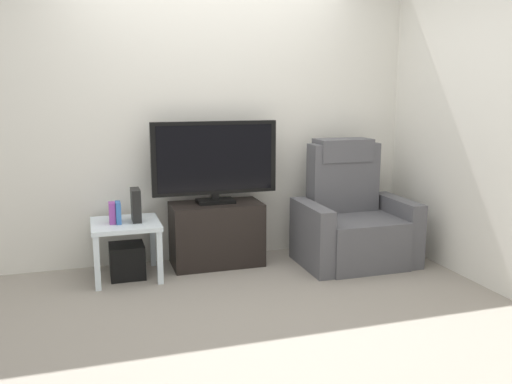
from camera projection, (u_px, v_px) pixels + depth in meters
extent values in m
plane|color=gray|center=(246.00, 299.00, 3.96)|extent=(6.40, 6.40, 0.00)
cube|color=silver|center=(210.00, 114.00, 4.78)|extent=(6.40, 0.06, 2.60)
cube|color=silver|center=(473.00, 117.00, 4.27)|extent=(0.06, 4.48, 2.60)
cube|color=black|center=(217.00, 234.00, 4.71)|extent=(0.78, 0.42, 0.55)
cube|color=black|center=(222.00, 227.00, 4.51)|extent=(0.72, 0.02, 0.02)
cube|color=black|center=(220.00, 222.00, 4.55)|extent=(0.34, 0.11, 0.04)
cube|color=black|center=(216.00, 201.00, 4.68)|extent=(0.32, 0.20, 0.03)
cube|color=black|center=(215.00, 197.00, 4.67)|extent=(0.06, 0.04, 0.05)
cube|color=black|center=(215.00, 158.00, 4.61)|extent=(1.09, 0.05, 0.63)
cube|color=black|center=(216.00, 158.00, 4.58)|extent=(1.00, 0.01, 0.56)
cube|color=#515156|center=(355.00, 240.00, 4.75)|extent=(0.70, 0.72, 0.42)
cube|color=#515156|center=(343.00, 177.00, 4.91)|extent=(0.64, 0.20, 0.62)
cube|color=#515156|center=(343.00, 150.00, 4.88)|extent=(0.50, 0.26, 0.20)
cube|color=#515156|center=(311.00, 236.00, 4.62)|extent=(0.14, 0.68, 0.56)
cube|color=#515156|center=(397.00, 229.00, 4.86)|extent=(0.14, 0.68, 0.56)
cube|color=silver|center=(125.00, 224.00, 4.35)|extent=(0.54, 0.54, 0.04)
cube|color=silver|center=(97.00, 263.00, 4.10)|extent=(0.04, 0.04, 0.43)
cube|color=silver|center=(160.00, 258.00, 4.24)|extent=(0.04, 0.04, 0.43)
cube|color=silver|center=(96.00, 246.00, 4.55)|extent=(0.04, 0.04, 0.43)
cube|color=silver|center=(153.00, 242.00, 4.69)|extent=(0.04, 0.04, 0.43)
cube|color=black|center=(127.00, 261.00, 4.41)|extent=(0.28, 0.28, 0.28)
cube|color=purple|center=(112.00, 213.00, 4.28)|extent=(0.05, 0.10, 0.17)
cube|color=#3366B2|center=(118.00, 213.00, 4.30)|extent=(0.04, 0.14, 0.17)
cube|color=black|center=(136.00, 205.00, 4.36)|extent=(0.07, 0.20, 0.26)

